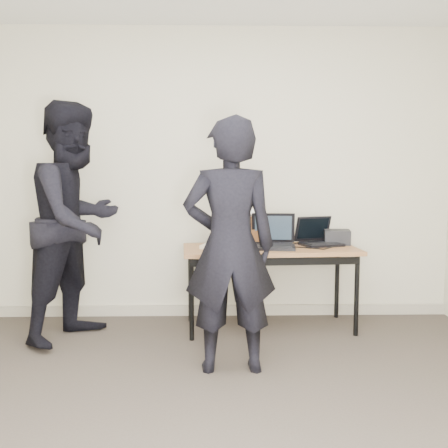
{
  "coord_description": "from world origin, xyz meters",
  "views": [
    {
      "loc": [
        0.02,
        -2.44,
        1.38
      ],
      "look_at": [
        0.1,
        1.6,
        0.95
      ],
      "focal_mm": 40.0,
      "sensor_mm": 36.0,
      "label": 1
    }
  ],
  "objects_px": {
    "laptop_center": "(273,240)",
    "equipment_box": "(337,237)",
    "leather_satchel": "(248,230)",
    "person_observer": "(76,222)",
    "laptop_beige": "(221,242)",
    "person_typist": "(230,246)",
    "desk": "(270,254)",
    "laptop_right": "(318,238)"
  },
  "relations": [
    {
      "from": "desk",
      "to": "person_observer",
      "type": "distance_m",
      "value": 1.65
    },
    {
      "from": "person_observer",
      "to": "laptop_center",
      "type": "bearing_deg",
      "value": -55.65
    },
    {
      "from": "laptop_center",
      "to": "equipment_box",
      "type": "height_order",
      "value": "laptop_center"
    },
    {
      "from": "equipment_box",
      "to": "person_typist",
      "type": "xyz_separation_m",
      "value": [
        -1.01,
        -1.1,
        0.09
      ]
    },
    {
      "from": "desk",
      "to": "laptop_beige",
      "type": "bearing_deg",
      "value": 174.5
    },
    {
      "from": "laptop_beige",
      "to": "person_observer",
      "type": "relative_size",
      "value": 0.19
    },
    {
      "from": "desk",
      "to": "laptop_right",
      "type": "bearing_deg",
      "value": 15.8
    },
    {
      "from": "laptop_beige",
      "to": "leather_satchel",
      "type": "xyz_separation_m",
      "value": [
        0.25,
        0.21,
        0.08
      ]
    },
    {
      "from": "laptop_right",
      "to": "equipment_box",
      "type": "bearing_deg",
      "value": -7.09
    },
    {
      "from": "person_typist",
      "to": "person_observer",
      "type": "height_order",
      "value": "person_observer"
    },
    {
      "from": "laptop_center",
      "to": "person_typist",
      "type": "xyz_separation_m",
      "value": [
        -0.41,
        -0.92,
        0.09
      ]
    },
    {
      "from": "laptop_center",
      "to": "laptop_right",
      "type": "xyz_separation_m",
      "value": [
        0.43,
        0.15,
        -0.01
      ]
    },
    {
      "from": "laptop_beige",
      "to": "leather_satchel",
      "type": "bearing_deg",
      "value": 60.71
    },
    {
      "from": "laptop_center",
      "to": "leather_satchel",
      "type": "bearing_deg",
      "value": 140.53
    },
    {
      "from": "leather_satchel",
      "to": "laptop_beige",
      "type": "bearing_deg",
      "value": -129.68
    },
    {
      "from": "laptop_beige",
      "to": "equipment_box",
      "type": "distance_m",
      "value": 1.07
    },
    {
      "from": "laptop_beige",
      "to": "laptop_center",
      "type": "distance_m",
      "value": 0.45
    },
    {
      "from": "laptop_center",
      "to": "laptop_beige",
      "type": "bearing_deg",
      "value": -173.28
    },
    {
      "from": "person_observer",
      "to": "person_typist",
      "type": "bearing_deg",
      "value": -92.95
    },
    {
      "from": "laptop_beige",
      "to": "person_observer",
      "type": "bearing_deg",
      "value": -150.14
    },
    {
      "from": "laptop_right",
      "to": "equipment_box",
      "type": "distance_m",
      "value": 0.18
    },
    {
      "from": "leather_satchel",
      "to": "laptop_right",
      "type": "bearing_deg",
      "value": 3.14
    },
    {
      "from": "desk",
      "to": "leather_satchel",
      "type": "bearing_deg",
      "value": 124.9
    },
    {
      "from": "laptop_center",
      "to": "equipment_box",
      "type": "relative_size",
      "value": 1.86
    },
    {
      "from": "laptop_center",
      "to": "leather_satchel",
      "type": "xyz_separation_m",
      "value": [
        -0.21,
        0.22,
        0.06
      ]
    },
    {
      "from": "laptop_right",
      "to": "leather_satchel",
      "type": "height_order",
      "value": "leather_satchel"
    },
    {
      "from": "laptop_center",
      "to": "person_observer",
      "type": "relative_size",
      "value": 0.22
    },
    {
      "from": "equipment_box",
      "to": "person_observer",
      "type": "height_order",
      "value": "person_observer"
    },
    {
      "from": "laptop_beige",
      "to": "person_typist",
      "type": "distance_m",
      "value": 0.93
    },
    {
      "from": "leather_satchel",
      "to": "person_observer",
      "type": "height_order",
      "value": "person_observer"
    },
    {
      "from": "laptop_center",
      "to": "laptop_right",
      "type": "distance_m",
      "value": 0.45
    },
    {
      "from": "laptop_right",
      "to": "leather_satchel",
      "type": "bearing_deg",
      "value": 156.13
    },
    {
      "from": "leather_satchel",
      "to": "person_observer",
      "type": "distance_m",
      "value": 1.5
    },
    {
      "from": "leather_satchel",
      "to": "equipment_box",
      "type": "height_order",
      "value": "leather_satchel"
    },
    {
      "from": "leather_satchel",
      "to": "person_typist",
      "type": "bearing_deg",
      "value": -90.58
    },
    {
      "from": "leather_satchel",
      "to": "person_typist",
      "type": "distance_m",
      "value": 1.16
    },
    {
      "from": "leather_satchel",
      "to": "equipment_box",
      "type": "relative_size",
      "value": 1.7
    },
    {
      "from": "laptop_right",
      "to": "person_observer",
      "type": "relative_size",
      "value": 0.22
    },
    {
      "from": "laptop_beige",
      "to": "person_typist",
      "type": "bearing_deg",
      "value": -67.34
    },
    {
      "from": "desk",
      "to": "equipment_box",
      "type": "xyz_separation_m",
      "value": [
        0.63,
        0.19,
        0.12
      ]
    },
    {
      "from": "person_typist",
      "to": "person_observer",
      "type": "bearing_deg",
      "value": -33.18
    },
    {
      "from": "laptop_center",
      "to": "person_typist",
      "type": "height_order",
      "value": "person_typist"
    }
  ]
}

